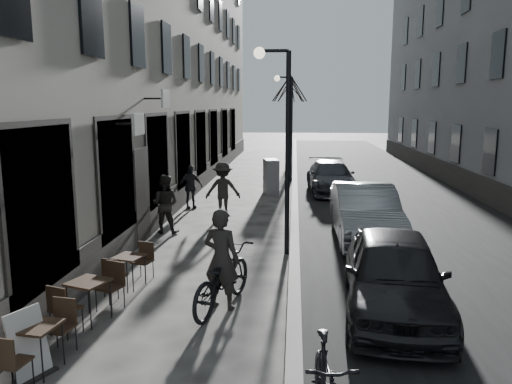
# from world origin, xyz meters

# --- Properties ---
(ground) EXTENTS (120.00, 120.00, 0.00)m
(ground) POSITION_xyz_m (0.00, 0.00, 0.00)
(ground) COLOR #3B3836
(ground) RESTS_ON ground
(road) EXTENTS (7.30, 60.00, 0.00)m
(road) POSITION_xyz_m (3.85, 16.00, 0.00)
(road) COLOR black
(road) RESTS_ON ground
(kerb) EXTENTS (0.25, 60.00, 0.12)m
(kerb) POSITION_xyz_m (0.20, 16.00, 0.06)
(kerb) COLOR slate
(kerb) RESTS_ON ground
(building_left) EXTENTS (4.00, 35.00, 16.00)m
(building_left) POSITION_xyz_m (-6.00, 16.50, 8.00)
(building_left) COLOR #9F9585
(building_left) RESTS_ON ground
(streetlamp_near) EXTENTS (0.90, 0.28, 5.09)m
(streetlamp_near) POSITION_xyz_m (-0.17, 6.00, 3.16)
(streetlamp_near) COLOR black
(streetlamp_near) RESTS_ON ground
(streetlamp_far) EXTENTS (0.90, 0.28, 5.09)m
(streetlamp_far) POSITION_xyz_m (-0.17, 18.00, 3.16)
(streetlamp_far) COLOR black
(streetlamp_far) RESTS_ON ground
(tree_near) EXTENTS (2.40, 2.40, 5.70)m
(tree_near) POSITION_xyz_m (-0.10, 21.00, 4.66)
(tree_near) COLOR black
(tree_near) RESTS_ON ground
(tree_far) EXTENTS (2.40, 2.40, 5.70)m
(tree_far) POSITION_xyz_m (-0.10, 27.00, 4.66)
(tree_far) COLOR black
(tree_far) RESTS_ON ground
(bistro_set_a) EXTENTS (0.65, 1.45, 0.83)m
(bistro_set_a) POSITION_xyz_m (-3.41, 0.05, 0.43)
(bistro_set_a) COLOR black
(bistro_set_a) RESTS_ON ground
(bistro_set_b) EXTENTS (0.88, 1.53, 0.88)m
(bistro_set_b) POSITION_xyz_m (-3.36, 1.72, 0.45)
(bistro_set_b) COLOR black
(bistro_set_b) RESTS_ON ground
(bistro_set_c) EXTENTS (0.71, 1.39, 0.79)m
(bistro_set_c) POSITION_xyz_m (-3.20, 3.41, 0.41)
(bistro_set_c) COLOR black
(bistro_set_c) RESTS_ON ground
(sign_board) EXTENTS (0.54, 0.63, 0.97)m
(sign_board) POSITION_xyz_m (-3.46, -0.08, 0.39)
(sign_board) COLOR black
(sign_board) RESTS_ON ground
(utility_cabinet) EXTENTS (0.74, 1.08, 1.48)m
(utility_cabinet) POSITION_xyz_m (-0.80, 14.47, 0.74)
(utility_cabinet) COLOR slate
(utility_cabinet) RESTS_ON ground
(bicycle) EXTENTS (1.41, 2.34, 1.16)m
(bicycle) POSITION_xyz_m (-1.15, 2.49, 0.58)
(bicycle) COLOR black
(bicycle) RESTS_ON ground
(cyclist_rider) EXTENTS (0.80, 0.64, 1.90)m
(cyclist_rider) POSITION_xyz_m (-1.15, 2.49, 0.95)
(cyclist_rider) COLOR black
(cyclist_rider) RESTS_ON ground
(pedestrian_near) EXTENTS (0.89, 0.72, 1.73)m
(pedestrian_near) POSITION_xyz_m (-3.60, 7.82, 0.86)
(pedestrian_near) COLOR black
(pedestrian_near) RESTS_ON ground
(pedestrian_mid) EXTENTS (1.26, 0.83, 1.82)m
(pedestrian_mid) POSITION_xyz_m (-2.23, 10.24, 0.91)
(pedestrian_mid) COLOR black
(pedestrian_mid) RESTS_ON ground
(pedestrian_far) EXTENTS (0.99, 0.78, 1.57)m
(pedestrian_far) POSITION_xyz_m (-3.60, 11.38, 0.79)
(pedestrian_far) COLOR black
(pedestrian_far) RESTS_ON ground
(car_near) EXTENTS (2.17, 4.48, 1.48)m
(car_near) POSITION_xyz_m (1.99, 2.50, 0.74)
(car_near) COLOR black
(car_near) RESTS_ON ground
(car_mid) EXTENTS (1.65, 4.65, 1.53)m
(car_mid) POSITION_xyz_m (2.15, 7.49, 0.76)
(car_mid) COLOR gray
(car_mid) RESTS_ON ground
(car_far) EXTENTS (2.12, 4.66, 1.32)m
(car_far) POSITION_xyz_m (1.75, 15.13, 0.66)
(car_far) COLOR #35373F
(car_far) RESTS_ON ground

